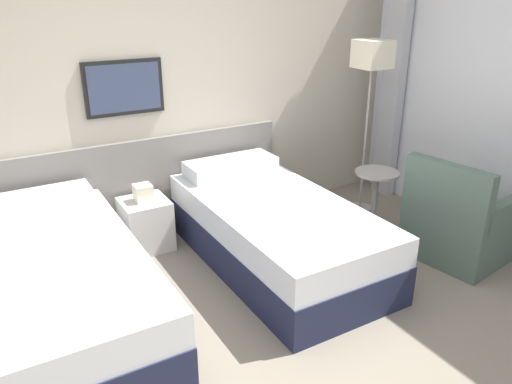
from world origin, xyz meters
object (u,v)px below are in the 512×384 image
at_px(nightstand, 146,223).
at_px(side_table, 375,193).
at_px(bed_near_door, 61,288).
at_px(bed_near_window, 275,231).
at_px(armchair, 459,225).
at_px(floor_lamp, 372,66).

bearing_deg(nightstand, side_table, -24.26).
bearing_deg(side_table, bed_near_door, 178.59).
bearing_deg(bed_near_window, armchair, -26.76).
distance_m(bed_near_door, nightstand, 1.11).
bearing_deg(armchair, side_table, 21.66).
xyz_separation_m(nightstand, side_table, (1.81, -0.81, 0.19)).
bearing_deg(armchair, floor_lamp, -6.14).
distance_m(floor_lamp, armchair, 1.61).
xyz_separation_m(nightstand, floor_lamp, (2.12, -0.30, 1.19)).
bearing_deg(nightstand, bed_near_door, -137.40).
bearing_deg(armchair, bed_near_door, 68.54).
xyz_separation_m(bed_near_window, floor_lamp, (1.30, 0.45, 1.15)).
relative_size(bed_near_door, bed_near_window, 1.00).
distance_m(bed_near_door, bed_near_window, 1.63).
bearing_deg(floor_lamp, bed_near_door, -171.36).
bearing_deg(side_table, nightstand, 155.74).
height_order(bed_near_window, armchair, armchair).
bearing_deg(nightstand, bed_near_window, -42.60).
bearing_deg(bed_near_window, bed_near_door, 180.00).
bearing_deg(bed_near_door, armchair, -12.87).
xyz_separation_m(bed_near_window, side_table, (0.99, -0.06, 0.14)).
height_order(bed_near_door, nightstand, bed_near_door).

